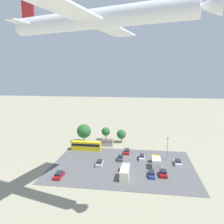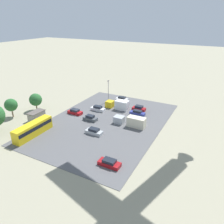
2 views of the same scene
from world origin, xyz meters
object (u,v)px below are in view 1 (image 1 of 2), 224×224
Objects in this scene: shed_building at (107,143)px; parked_truck_1 at (156,162)px; bus at (86,145)px; parked_truck_0 at (125,172)px; parked_car_3 at (59,175)px; parked_car_5 at (120,158)px; parked_car_0 at (127,151)px; parked_car_7 at (99,163)px; parked_car_1 at (152,174)px; parked_car_6 at (142,157)px; parked_car_2 at (178,163)px; airplane at (101,18)px; parked_car_4 at (163,173)px.

parked_truck_1 is at bearing 136.64° from shed_building.
bus is at bearing 40.75° from shed_building.
parked_car_3 is at bearing -170.41° from parked_truck_0.
parked_car_5 is at bearing 60.43° from bus.
parked_truck_1 reaches higher than parked_car_5.
parked_car_0 is 14.31m from parked_car_7.
parked_car_1 is 0.52× the size of parked_truck_0.
parked_truck_0 is at bearing -108.87° from parked_car_6.
parked_car_3 is 21.93m from parked_car_5.
parked_car_6 is at bearing -166.18° from parked_car_5.
shed_building is at bearing -41.19° from parked_car_0.
parked_car_2 is 0.11× the size of airplane.
bus is 0.28× the size of airplane.
parked_car_3 is 0.12× the size of airplane.
airplane reaches higher than parked_car_0.
parked_car_4 is 0.11× the size of airplane.
parked_car_4 reaches higher than parked_car_0.
shed_building is at bearing 109.78° from parked_truck_0.
parked_car_3 is at bearing 45.32° from parked_car_7.
parked_car_6 is 1.02× the size of parked_car_7.
shed_building is 11.37m from parked_car_0.
parked_car_7 is 0.50× the size of parked_truck_0.
bus reaches higher than parked_car_3.
airplane reaches higher than parked_car_1.
shed_building is 1.15× the size of parked_car_4.
bus is at bearing -4.62° from parked_car_0.
shed_building is 1.07× the size of parked_car_7.
parked_car_5 is 0.10× the size of airplane.
parked_truck_0 is at bearing 92.62° from parked_car_0.
airplane reaches higher than parked_car_2.
parked_car_4 is 20.23m from parked_car_7.
airplane is (19.92, 26.06, 38.58)m from parked_car_2.
parked_car_1 is (-24.24, 18.71, -1.22)m from bus.
bus is at bearing 142.34° from parked_car_1.
shed_building is 1.05× the size of parked_car_6.
parked_truck_0 is at bearing -177.58° from airplane.
parked_car_0 is 14.28m from parked_truck_1.
shed_building is 31.54m from parked_car_4.
parked_car_6 is (6.27, -11.66, -0.02)m from parked_car_4.
parked_car_2 is at bearing 58.49° from parked_car_4.
parked_car_2 is 0.48× the size of parked_truck_0.
parked_car_4 is (-3.31, -0.83, 0.08)m from parked_car_1.
shed_building is at bearing -156.30° from airplane.
parked_car_7 is at bearing -152.46° from parked_car_6.
parked_car_3 is 30.04m from parked_truck_1.
parked_car_0 is 1.00× the size of parked_car_7.
parked_car_4 is 44.77m from airplane.
parked_car_1 is (-8.50, 17.43, -0.04)m from parked_car_0.
parked_car_0 reaches higher than parked_car_3.
parked_car_0 is at bearing 138.22° from parked_car_6.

